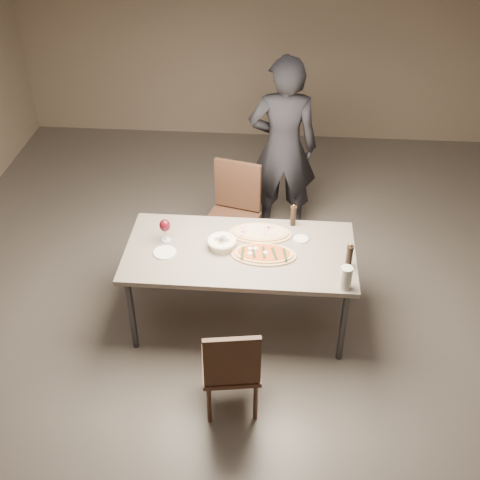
# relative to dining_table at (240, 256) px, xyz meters

# --- Properties ---
(room) EXTENTS (7.00, 7.00, 7.00)m
(room) POSITION_rel_dining_table_xyz_m (0.00, 0.00, 0.71)
(room) COLOR #5B544E
(room) RESTS_ON ground
(dining_table) EXTENTS (1.80, 0.90, 0.75)m
(dining_table) POSITION_rel_dining_table_xyz_m (0.00, 0.00, 0.00)
(dining_table) COLOR slate
(dining_table) RESTS_ON ground
(zucchini_pizza) EXTENTS (0.51, 0.28, 0.05)m
(zucchini_pizza) POSITION_rel_dining_table_xyz_m (0.19, -0.05, 0.07)
(zucchini_pizza) COLOR tan
(zucchini_pizza) RESTS_ON dining_table
(ham_pizza) EXTENTS (0.51, 0.28, 0.04)m
(ham_pizza) POSITION_rel_dining_table_xyz_m (0.15, 0.22, 0.07)
(ham_pizza) COLOR tan
(ham_pizza) RESTS_ON dining_table
(bread_basket) EXTENTS (0.23, 0.23, 0.08)m
(bread_basket) POSITION_rel_dining_table_xyz_m (-0.14, 0.02, 0.11)
(bread_basket) COLOR beige
(bread_basket) RESTS_ON dining_table
(oil_dish) EXTENTS (0.12, 0.12, 0.01)m
(oil_dish) POSITION_rel_dining_table_xyz_m (0.48, 0.18, 0.06)
(oil_dish) COLOR white
(oil_dish) RESTS_ON dining_table
(pepper_mill_left) EXTENTS (0.05, 0.05, 0.20)m
(pepper_mill_left) POSITION_rel_dining_table_xyz_m (0.41, 0.38, 0.15)
(pepper_mill_left) COLOR black
(pepper_mill_left) RESTS_ON dining_table
(pepper_mill_right) EXTENTS (0.05, 0.05, 0.21)m
(pepper_mill_right) POSITION_rel_dining_table_xyz_m (0.83, -0.13, 0.16)
(pepper_mill_right) COLOR black
(pepper_mill_right) RESTS_ON dining_table
(carafe) EXTENTS (0.09, 0.09, 0.18)m
(carafe) POSITION_rel_dining_table_xyz_m (0.79, -0.38, 0.15)
(carafe) COLOR silver
(carafe) RESTS_ON dining_table
(wine_glass) EXTENTS (0.09, 0.09, 0.20)m
(wine_glass) POSITION_rel_dining_table_xyz_m (-0.60, 0.08, 0.20)
(wine_glass) COLOR silver
(wine_glass) RESTS_ON dining_table
(side_plate) EXTENTS (0.18, 0.18, 0.01)m
(side_plate) POSITION_rel_dining_table_xyz_m (-0.58, -0.08, 0.06)
(side_plate) COLOR white
(side_plate) RESTS_ON dining_table
(chair_near) EXTENTS (0.46, 0.46, 0.84)m
(chair_near) POSITION_rel_dining_table_xyz_m (0.01, -0.94, -0.22)
(chair_near) COLOR #3F271A
(chair_near) RESTS_ON ground
(chair_far) EXTENTS (0.56, 0.56, 0.97)m
(chair_far) POSITION_rel_dining_table_xyz_m (-0.13, 0.89, -0.15)
(chair_far) COLOR #3F271A
(chair_far) RESTS_ON ground
(diner) EXTENTS (0.69, 0.47, 1.82)m
(diner) POSITION_rel_dining_table_xyz_m (0.30, 1.41, 0.22)
(diner) COLOR black
(diner) RESTS_ON ground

